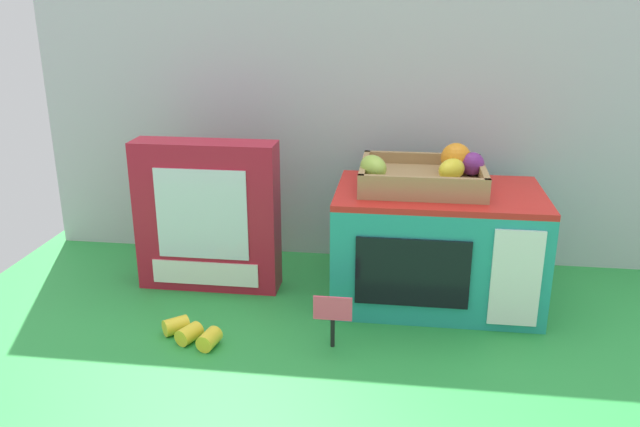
{
  "coord_description": "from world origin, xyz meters",
  "views": [
    {
      "loc": [
        0.06,
        -1.24,
        0.61
      ],
      "look_at": [
        -0.11,
        0.01,
        0.18
      ],
      "focal_mm": 36.06,
      "sensor_mm": 36.0,
      "label": 1
    }
  ],
  "objects_px": {
    "food_groups_crate": "(426,175)",
    "cookie_set_box": "(208,216)",
    "toy_microwave": "(436,246)",
    "loose_toy_banana": "(191,333)",
    "price_sign": "(333,314)"
  },
  "relations": [
    {
      "from": "food_groups_crate",
      "to": "cookie_set_box",
      "type": "distance_m",
      "value": 0.47
    },
    {
      "from": "toy_microwave",
      "to": "loose_toy_banana",
      "type": "height_order",
      "value": "toy_microwave"
    },
    {
      "from": "toy_microwave",
      "to": "cookie_set_box",
      "type": "relative_size",
      "value": 1.28
    },
    {
      "from": "toy_microwave",
      "to": "loose_toy_banana",
      "type": "distance_m",
      "value": 0.52
    },
    {
      "from": "cookie_set_box",
      "to": "loose_toy_banana",
      "type": "height_order",
      "value": "cookie_set_box"
    },
    {
      "from": "loose_toy_banana",
      "to": "price_sign",
      "type": "bearing_deg",
      "value": 2.91
    },
    {
      "from": "cookie_set_box",
      "to": "price_sign",
      "type": "xyz_separation_m",
      "value": [
        0.29,
        -0.23,
        -0.09
      ]
    },
    {
      "from": "toy_microwave",
      "to": "loose_toy_banana",
      "type": "bearing_deg",
      "value": -152.08
    },
    {
      "from": "price_sign",
      "to": "loose_toy_banana",
      "type": "relative_size",
      "value": 0.8
    },
    {
      "from": "toy_microwave",
      "to": "food_groups_crate",
      "type": "bearing_deg",
      "value": 145.51
    },
    {
      "from": "toy_microwave",
      "to": "food_groups_crate",
      "type": "height_order",
      "value": "food_groups_crate"
    },
    {
      "from": "cookie_set_box",
      "to": "price_sign",
      "type": "bearing_deg",
      "value": -37.42
    },
    {
      "from": "food_groups_crate",
      "to": "cookie_set_box",
      "type": "relative_size",
      "value": 0.81
    },
    {
      "from": "cookie_set_box",
      "to": "loose_toy_banana",
      "type": "relative_size",
      "value": 2.58
    },
    {
      "from": "toy_microwave",
      "to": "cookie_set_box",
      "type": "bearing_deg",
      "value": 179.95
    }
  ]
}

